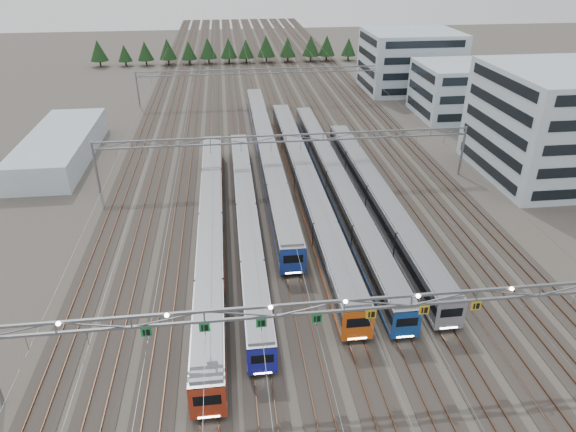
{
  "coord_description": "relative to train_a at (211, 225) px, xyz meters",
  "views": [
    {
      "loc": [
        -8.52,
        -32.15,
        33.21
      ],
      "look_at": [
        -1.82,
        22.72,
        3.5
      ],
      "focal_mm": 32.0,
      "sensor_mm": 36.0,
      "label": 1
    }
  ],
  "objects": [
    {
      "name": "gantry_far",
      "position": [
        11.25,
        61.02,
        4.24
      ],
      "size": [
        56.36,
        0.36,
        8.0
      ],
      "color": "slate",
      "rests_on": "ground"
    },
    {
      "name": "ground",
      "position": [
        11.25,
        -23.98,
        -2.15
      ],
      "size": [
        400.0,
        400.0,
        0.0
      ],
      "primitive_type": "plane",
      "color": "#47423A",
      "rests_on": "ground"
    },
    {
      "name": "train_c",
      "position": [
        9.0,
        24.46,
        0.03
      ],
      "size": [
        2.95,
        68.14,
        3.84
      ],
      "color": "black",
      "rests_on": "ground"
    },
    {
      "name": "train_a",
      "position": [
        0.0,
        0.0,
        0.0
      ],
      "size": [
        2.91,
        56.3,
        3.79
      ],
      "color": "black",
      "rests_on": "ground"
    },
    {
      "name": "gantry_mid",
      "position": [
        11.25,
        16.02,
        4.24
      ],
      "size": [
        56.36,
        0.36,
        8.0
      ],
      "color": "slate",
      "rests_on": "ground"
    },
    {
      "name": "track_bed",
      "position": [
        11.25,
        76.02,
        -0.66
      ],
      "size": [
        54.0,
        260.0,
        5.42
      ],
      "color": "#2D2823",
      "rests_on": "ground"
    },
    {
      "name": "train_d",
      "position": [
        13.5,
        12.11,
        0.08
      ],
      "size": [
        3.03,
        66.01,
        3.95
      ],
      "color": "black",
      "rests_on": "ground"
    },
    {
      "name": "train_b",
      "position": [
        4.5,
        2.74,
        -0.2
      ],
      "size": [
        2.61,
        53.59,
        3.4
      ],
      "color": "black",
      "rests_on": "ground"
    },
    {
      "name": "depot_bldg_north",
      "position": [
        48.3,
        68.67,
        4.93
      ],
      "size": [
        22.0,
        18.0,
        14.15
      ],
      "primitive_type": "cube",
      "color": "#ADC2CE",
      "rests_on": "ground"
    },
    {
      "name": "train_f",
      "position": [
        22.5,
        5.32,
        0.01
      ],
      "size": [
        2.93,
        51.58,
        3.82
      ],
      "color": "black",
      "rests_on": "ground"
    },
    {
      "name": "depot_bldg_mid",
      "position": [
        50.33,
        46.79,
        3.26
      ],
      "size": [
        14.0,
        16.0,
        10.81
      ],
      "primitive_type": "cube",
      "color": "#ADC2CE",
      "rests_on": "ground"
    },
    {
      "name": "west_shed",
      "position": [
        -25.88,
        30.7,
        0.06
      ],
      "size": [
        10.0,
        30.0,
        4.41
      ],
      "primitive_type": "cube",
      "color": "#ADC2CE",
      "rests_on": "ground"
    },
    {
      "name": "train_e",
      "position": [
        18.0,
        11.29,
        -0.09
      ],
      "size": [
        2.78,
        64.85,
        3.61
      ],
      "color": "black",
      "rests_on": "ground"
    },
    {
      "name": "gantry_near",
      "position": [
        11.2,
        -24.1,
        4.94
      ],
      "size": [
        56.36,
        0.61,
        8.08
      ],
      "color": "slate",
      "rests_on": "ground"
    },
    {
      "name": "treeline",
      "position": [
        13.5,
        105.64,
        2.09
      ],
      "size": [
        100.1,
        5.6,
        7.02
      ],
      "color": "#332114",
      "rests_on": "ground"
    },
    {
      "name": "depot_bldg_south",
      "position": [
        51.91,
        14.47,
        6.23
      ],
      "size": [
        18.0,
        22.0,
        16.75
      ],
      "primitive_type": "cube",
      "color": "#ADC2CE",
      "rests_on": "ground"
    }
  ]
}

